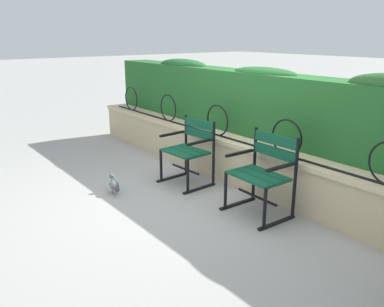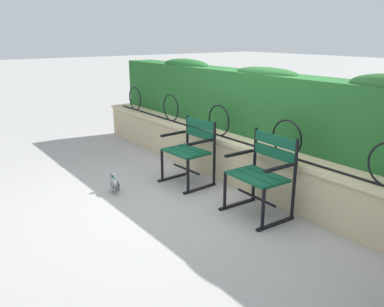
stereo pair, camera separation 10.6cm
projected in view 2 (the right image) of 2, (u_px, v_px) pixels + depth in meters
name	position (u px, v px, depth m)	size (l,w,h in m)	color
ground_plane	(181.00, 200.00, 4.67)	(60.00, 60.00, 0.00)	#9E9E99
stone_wall	(241.00, 162.00, 5.12)	(6.84, 0.41, 0.58)	#C6B289
iron_arch_fence	(222.00, 124.00, 5.19)	(6.31, 0.02, 0.42)	black
hedge_row	(267.00, 103.00, 5.13)	(6.70, 0.46, 0.95)	#236028
park_chair_left	(191.00, 149.00, 5.11)	(0.61, 0.55, 0.84)	#0F4C33
park_chair_right	(263.00, 172.00, 4.21)	(0.65, 0.54, 0.88)	#0F4C33
pigeon_near_chairs	(115.00, 184.00, 4.87)	(0.29, 0.14, 0.22)	slate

